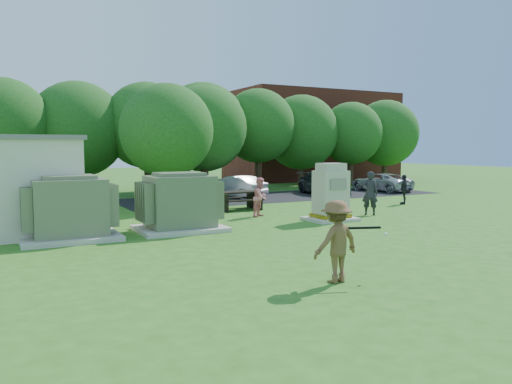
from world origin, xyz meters
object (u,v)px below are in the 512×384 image
transformer_right (180,203)px  car_dark (323,184)px  generator_cabinet (331,196)px  car_white (187,189)px  person_at_picnic (261,197)px  car_silver_b (381,182)px  picnic_table (238,198)px  person_by_generator (370,193)px  transformer_left (69,209)px  person_walking_right (404,189)px  batter (336,241)px  car_silver_a (235,187)px

transformer_right → car_dark: (12.39, 8.70, -0.29)m
generator_cabinet → car_white: 10.21m
car_white → person_at_picnic: bearing=-100.9°
car_dark → car_silver_b: size_ratio=1.08×
car_white → car_silver_b: car_white is taller
generator_cabinet → picnic_table: 5.24m
person_by_generator → person_at_picnic: bearing=13.4°
person_by_generator → car_white: person_by_generator is taller
transformer_left → person_walking_right: 16.92m
transformer_right → generator_cabinet: 6.22m
person_walking_right → car_dark: person_walking_right is taller
picnic_table → batter: size_ratio=1.12×
person_by_generator → car_silver_a: 9.76m
person_at_picnic → car_dark: person_at_picnic is taller
person_at_picnic → person_walking_right: person_at_picnic is taller
batter → car_silver_b: batter is taller
generator_cabinet → transformer_right: bearing=175.2°
generator_cabinet → person_at_picnic: (-1.95, 2.35, -0.18)m
transformer_right → picnic_table: bearing=44.9°
person_at_picnic → car_white: person_at_picnic is taller
person_at_picnic → car_silver_b: person_at_picnic is taller
person_by_generator → car_white: bearing=-26.1°
picnic_table → car_silver_a: car_silver_a is taller
car_dark → person_walking_right: bearing=-73.9°
car_silver_a → car_silver_b: (10.62, -0.59, -0.05)m
picnic_table → person_by_generator: size_ratio=1.06×
person_by_generator → car_dark: (3.72, 8.70, -0.27)m
person_walking_right → car_dark: size_ratio=0.33×
picnic_table → person_at_picnic: (-0.16, -2.55, 0.29)m
person_at_picnic → car_white: bearing=58.9°
person_at_picnic → car_silver_a: (2.43, 7.71, -0.18)m
generator_cabinet → car_white: (-2.52, 9.89, -0.38)m
person_walking_right → car_white: 11.65m
batter → generator_cabinet: bearing=-131.9°
person_at_picnic → car_silver_b: 14.87m
person_by_generator → car_silver_a: size_ratio=0.48×
transformer_left → car_silver_b: (21.00, 8.95, -0.36)m
person_walking_right → car_white: size_ratio=0.42×
person_by_generator → person_at_picnic: 4.79m
person_by_generator → car_dark: person_by_generator is taller
person_walking_right → car_silver_b: bearing=-168.3°
picnic_table → person_at_picnic: 2.57m
batter → person_walking_right: size_ratio=1.18×
batter → car_silver_a: size_ratio=0.46×
picnic_table → batter: bearing=-106.2°
generator_cabinet → car_silver_a: size_ratio=0.59×
person_at_picnic → person_by_generator: bearing=-57.9°
transformer_left → car_white: bearing=51.8°
picnic_table → batter: (-3.63, -12.50, 0.36)m
person_walking_right → transformer_right: bearing=-34.6°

